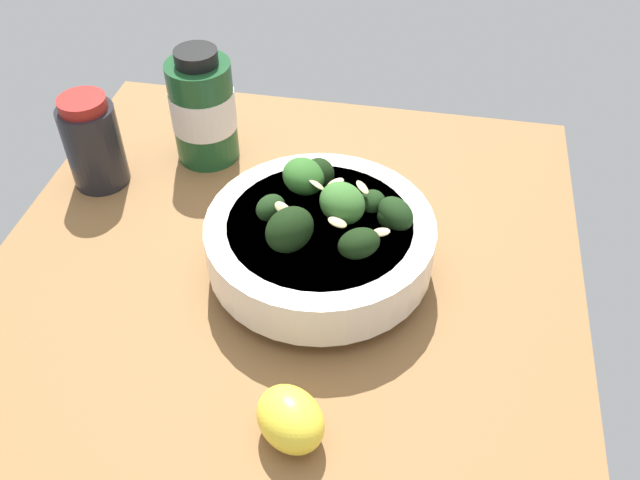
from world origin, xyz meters
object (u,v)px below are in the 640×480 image
bowl_of_broccoli (321,237)px  lemon_wedge (290,419)px  bottle_tall (203,109)px  bottle_short (93,143)px

bowl_of_broccoli → lemon_wedge: bowl_of_broccoli is taller
bottle_tall → bottle_short: (-7.00, 10.51, -1.16)cm
bottle_tall → bottle_short: 12.68cm
bowl_of_broccoli → bottle_short: (9.24, 27.22, 0.98)cm
lemon_wedge → bottle_short: (28.01, 28.30, 2.86)cm
lemon_wedge → bottle_tall: size_ratio=0.45×
lemon_wedge → bottle_tall: (35.01, 17.79, 4.02)cm
bowl_of_broccoli → bottle_tall: (16.24, 16.72, 2.14)cm
bowl_of_broccoli → lemon_wedge: size_ratio=3.58×
bowl_of_broccoli → bottle_short: bottle_short is taller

